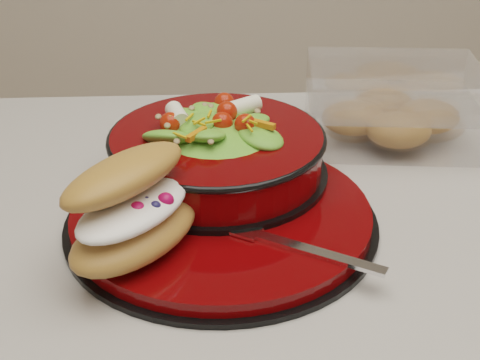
{
  "coord_description": "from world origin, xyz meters",
  "views": [
    {
      "loc": [
        -0.23,
        -0.55,
        1.28
      ],
      "look_at": [
        -0.2,
        0.04,
        0.94
      ],
      "focal_mm": 50.0,
      "sensor_mm": 36.0,
      "label": 1
    }
  ],
  "objects_px": {
    "croissant": "(134,208)",
    "pastry_box": "(392,107)",
    "dinner_plate": "(222,216)",
    "fork": "(294,246)",
    "salad_bowl": "(217,145)"
  },
  "relations": [
    {
      "from": "croissant",
      "to": "pastry_box",
      "type": "xyz_separation_m",
      "value": [
        0.3,
        0.26,
        -0.02
      ]
    },
    {
      "from": "dinner_plate",
      "to": "croissant",
      "type": "height_order",
      "value": "croissant"
    },
    {
      "from": "dinner_plate",
      "to": "croissant",
      "type": "distance_m",
      "value": 0.11
    },
    {
      "from": "dinner_plate",
      "to": "pastry_box",
      "type": "distance_m",
      "value": 0.29
    },
    {
      "from": "croissant",
      "to": "fork",
      "type": "distance_m",
      "value": 0.15
    },
    {
      "from": "dinner_plate",
      "to": "fork",
      "type": "bearing_deg",
      "value": -48.49
    },
    {
      "from": "salad_bowl",
      "to": "croissant",
      "type": "xyz_separation_m",
      "value": [
        -0.08,
        -0.13,
        0.01
      ]
    },
    {
      "from": "pastry_box",
      "to": "croissant",
      "type": "bearing_deg",
      "value": -133.52
    },
    {
      "from": "dinner_plate",
      "to": "salad_bowl",
      "type": "distance_m",
      "value": 0.08
    },
    {
      "from": "dinner_plate",
      "to": "croissant",
      "type": "xyz_separation_m",
      "value": [
        -0.08,
        -0.06,
        0.05
      ]
    },
    {
      "from": "dinner_plate",
      "to": "fork",
      "type": "relative_size",
      "value": 2.13
    },
    {
      "from": "salad_bowl",
      "to": "pastry_box",
      "type": "xyz_separation_m",
      "value": [
        0.22,
        0.12,
        -0.01
      ]
    },
    {
      "from": "croissant",
      "to": "fork",
      "type": "relative_size",
      "value": 1.17
    },
    {
      "from": "fork",
      "to": "pastry_box",
      "type": "height_order",
      "value": "pastry_box"
    },
    {
      "from": "dinner_plate",
      "to": "fork",
      "type": "xyz_separation_m",
      "value": [
        0.06,
        -0.07,
        0.01
      ]
    }
  ]
}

